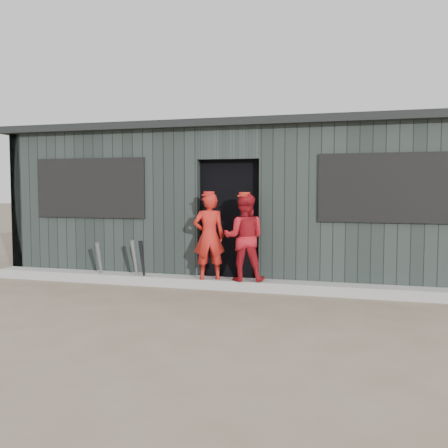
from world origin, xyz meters
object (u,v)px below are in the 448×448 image
(bat_left, at_px, (100,263))
(bat_right, at_px, (143,263))
(player_grey_back, at_px, (273,242))
(bat_mid, at_px, (135,262))
(dugout, at_px, (249,202))
(player_red_right, at_px, (244,237))
(player_red_left, at_px, (209,236))

(bat_left, xyz_separation_m, bat_right, (0.74, 0.04, 0.02))
(bat_right, xyz_separation_m, player_grey_back, (1.97, 0.69, 0.31))
(bat_mid, distance_m, player_grey_back, 2.23)
(bat_mid, distance_m, dugout, 2.50)
(player_red_right, relative_size, player_grey_back, 0.97)
(bat_left, bearing_deg, player_red_right, 2.81)
(bat_left, bearing_deg, player_grey_back, 15.13)
(bat_mid, distance_m, bat_right, 0.12)
(player_grey_back, distance_m, dugout, 1.44)
(bat_mid, xyz_separation_m, dugout, (1.43, 1.84, 0.92))
(bat_mid, bearing_deg, player_grey_back, 18.99)
(player_grey_back, bearing_deg, bat_left, 17.87)
(bat_mid, relative_size, player_grey_back, 0.55)
(player_grey_back, bearing_deg, dugout, -56.75)
(bat_mid, relative_size, player_red_left, 0.56)
(player_red_left, bearing_deg, dugout, -121.05)
(player_red_right, bearing_deg, bat_left, -6.18)
(bat_left, height_order, player_red_left, player_red_left)
(player_red_left, xyz_separation_m, dugout, (0.22, 1.77, 0.48))
(bat_right, height_order, player_red_right, player_red_right)
(bat_left, height_order, bat_right, bat_right)
(bat_left, bearing_deg, bat_mid, 1.27)
(player_red_left, xyz_separation_m, player_grey_back, (0.88, 0.65, -0.14))
(player_red_right, distance_m, player_grey_back, 0.71)
(player_red_left, bearing_deg, bat_left, -21.39)
(bat_right, relative_size, dugout, 0.09)
(bat_mid, distance_m, player_red_right, 1.81)
(player_grey_back, relative_size, dugout, 0.16)
(bat_mid, bearing_deg, player_red_right, 3.35)
(bat_left, distance_m, bat_mid, 0.62)
(bat_left, xyz_separation_m, player_red_right, (2.37, 0.12, 0.46))
(player_red_left, distance_m, player_red_right, 0.55)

